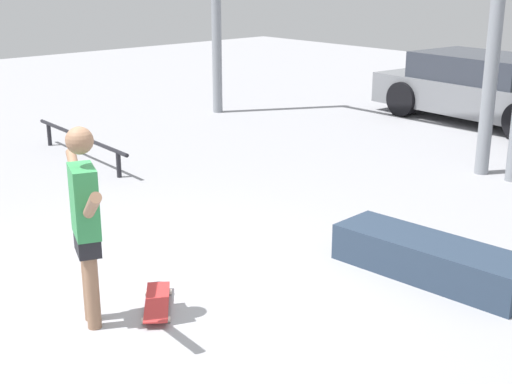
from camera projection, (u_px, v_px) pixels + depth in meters
ground_plane at (146, 303)px, 6.52m from camera, size 36.00×36.00×0.00m
skateboarder at (85, 217)px, 5.85m from camera, size 1.39×0.60×1.73m
skateboard at (157, 302)px, 6.39m from camera, size 0.77×0.65×0.08m
grind_box at (430, 259)px, 7.01m from camera, size 2.00×0.75×0.38m
grind_rail at (80, 140)px, 11.18m from camera, size 3.00×0.23×0.41m
parked_car_grey at (485, 89)px, 13.87m from camera, size 4.53×2.20×1.30m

